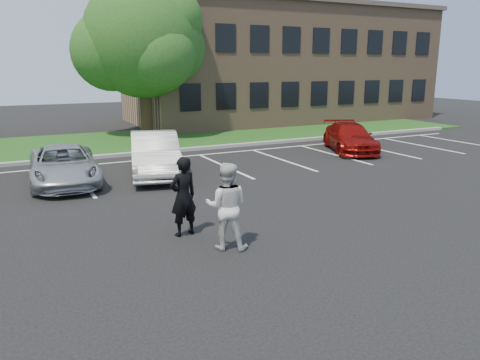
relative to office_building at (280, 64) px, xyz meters
name	(u,v)px	position (x,y,z in m)	size (l,w,h in m)	color
ground_plane	(259,240)	(-14.00, -21.99, -4.16)	(90.00, 90.00, 0.00)	black
curb	(132,154)	(-14.00, -9.99, -4.08)	(40.00, 0.30, 0.15)	gray
grass_strip	(114,142)	(-14.00, -5.99, -4.12)	(44.00, 8.00, 0.08)	#1D4512
stall_lines	(184,165)	(-12.60, -13.04, -4.15)	(34.00, 5.36, 0.01)	silver
office_building	(280,64)	(0.00, 0.00, 0.00)	(22.40, 10.40, 8.30)	#8C6D51
tree	(144,41)	(-11.62, -4.30, 1.19)	(7.80, 7.20, 8.80)	black
man_black_suit	(183,197)	(-15.45, -20.84, -3.19)	(0.71, 0.46, 1.94)	black
man_white_shirt	(227,206)	(-14.88, -22.08, -3.17)	(0.96, 0.75, 1.97)	silver
car_silver_minivan	(64,165)	(-17.40, -14.18, -3.50)	(2.19, 4.76, 1.32)	#B6B9BF
car_white_sedan	(155,154)	(-14.18, -14.29, -3.36)	(1.69, 4.84, 1.60)	silver
car_red_compact	(350,138)	(-4.36, -13.58, -3.50)	(1.85, 4.54, 1.32)	maroon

